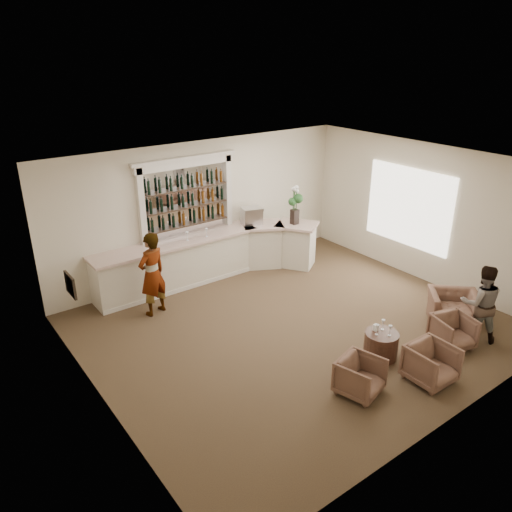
{
  "coord_description": "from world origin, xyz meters",
  "views": [
    {
      "loc": [
        -5.92,
        -6.62,
        5.33
      ],
      "look_at": [
        -0.34,
        0.9,
        1.36
      ],
      "focal_mm": 35.0,
      "sensor_mm": 36.0,
      "label": 1
    }
  ],
  "objects_px": {
    "sommelier": "(152,274)",
    "guest": "(481,304)",
    "armchair_center": "(431,364)",
    "flower_vase": "(295,203)",
    "bar_counter": "(211,257)",
    "armchair_right": "(453,332)",
    "armchair_left": "(360,377)",
    "espresso_machine": "(251,216)",
    "armchair_far": "(453,308)",
    "cocktail_table": "(381,345)"
  },
  "relations": [
    {
      "from": "sommelier",
      "to": "guest",
      "type": "bearing_deg",
      "value": 117.9
    },
    {
      "from": "armchair_center",
      "to": "flower_vase",
      "type": "height_order",
      "value": "flower_vase"
    },
    {
      "from": "armchair_right",
      "to": "flower_vase",
      "type": "height_order",
      "value": "flower_vase"
    },
    {
      "from": "armchair_right",
      "to": "armchair_far",
      "type": "xyz_separation_m",
      "value": [
        0.84,
        0.55,
        -0.0
      ]
    },
    {
      "from": "sommelier",
      "to": "armchair_far",
      "type": "height_order",
      "value": "sommelier"
    },
    {
      "from": "armchair_far",
      "to": "armchair_left",
      "type": "bearing_deg",
      "value": -127.21
    },
    {
      "from": "bar_counter",
      "to": "espresso_machine",
      "type": "xyz_separation_m",
      "value": [
        1.3,
        0.09,
        0.78
      ]
    },
    {
      "from": "sommelier",
      "to": "espresso_machine",
      "type": "xyz_separation_m",
      "value": [
        3.17,
        0.83,
        0.44
      ]
    },
    {
      "from": "bar_counter",
      "to": "guest",
      "type": "height_order",
      "value": "guest"
    },
    {
      "from": "armchair_left",
      "to": "armchair_right",
      "type": "xyz_separation_m",
      "value": [
        2.46,
        -0.09,
        0.0
      ]
    },
    {
      "from": "armchair_far",
      "to": "flower_vase",
      "type": "height_order",
      "value": "flower_vase"
    },
    {
      "from": "bar_counter",
      "to": "armchair_left",
      "type": "distance_m",
      "value": 5.23
    },
    {
      "from": "espresso_machine",
      "to": "armchair_center",
      "type": "bearing_deg",
      "value": -78.12
    },
    {
      "from": "armchair_left",
      "to": "espresso_machine",
      "type": "distance_m",
      "value": 5.64
    },
    {
      "from": "armchair_left",
      "to": "armchair_far",
      "type": "height_order",
      "value": "armchair_far"
    },
    {
      "from": "armchair_left",
      "to": "armchair_right",
      "type": "distance_m",
      "value": 2.46
    },
    {
      "from": "cocktail_table",
      "to": "sommelier",
      "type": "bearing_deg",
      "value": 123.24
    },
    {
      "from": "armchair_far",
      "to": "sommelier",
      "type": "bearing_deg",
      "value": -174.84
    },
    {
      "from": "armchair_center",
      "to": "armchair_far",
      "type": "xyz_separation_m",
      "value": [
        2.09,
        0.95,
        -0.02
      ]
    },
    {
      "from": "armchair_right",
      "to": "armchair_left",
      "type": "bearing_deg",
      "value": -166.31
    },
    {
      "from": "bar_counter",
      "to": "armchair_center",
      "type": "bearing_deg",
      "value": -81.56
    },
    {
      "from": "cocktail_table",
      "to": "flower_vase",
      "type": "bearing_deg",
      "value": 70.96
    },
    {
      "from": "cocktail_table",
      "to": "espresso_machine",
      "type": "distance_m",
      "value": 4.97
    },
    {
      "from": "armchair_left",
      "to": "cocktail_table",
      "type": "bearing_deg",
      "value": 8.87
    },
    {
      "from": "cocktail_table",
      "to": "armchair_left",
      "type": "distance_m",
      "value": 1.2
    },
    {
      "from": "guest",
      "to": "armchair_right",
      "type": "bearing_deg",
      "value": 31.97
    },
    {
      "from": "armchair_right",
      "to": "espresso_machine",
      "type": "height_order",
      "value": "espresso_machine"
    },
    {
      "from": "cocktail_table",
      "to": "armchair_center",
      "type": "height_order",
      "value": "armchair_center"
    },
    {
      "from": "armchair_far",
      "to": "guest",
      "type": "bearing_deg",
      "value": -65.14
    },
    {
      "from": "armchair_right",
      "to": "espresso_machine",
      "type": "xyz_separation_m",
      "value": [
        -0.8,
        5.39,
        1.03
      ]
    },
    {
      "from": "armchair_right",
      "to": "armchair_far",
      "type": "relative_size",
      "value": 0.71
    },
    {
      "from": "flower_vase",
      "to": "guest",
      "type": "bearing_deg",
      "value": -83.72
    },
    {
      "from": "guest",
      "to": "armchair_far",
      "type": "relative_size",
      "value": 1.6
    },
    {
      "from": "espresso_machine",
      "to": "flower_vase",
      "type": "xyz_separation_m",
      "value": [
        0.87,
        -0.66,
        0.35
      ]
    },
    {
      "from": "bar_counter",
      "to": "armchair_right",
      "type": "height_order",
      "value": "bar_counter"
    },
    {
      "from": "armchair_far",
      "to": "flower_vase",
      "type": "bearing_deg",
      "value": 145.5
    },
    {
      "from": "sommelier",
      "to": "armchair_right",
      "type": "distance_m",
      "value": 6.08
    },
    {
      "from": "armchair_center",
      "to": "flower_vase",
      "type": "bearing_deg",
      "value": 76.86
    },
    {
      "from": "armchair_left",
      "to": "flower_vase",
      "type": "bearing_deg",
      "value": 46.29
    },
    {
      "from": "bar_counter",
      "to": "sommelier",
      "type": "bearing_deg",
      "value": -158.44
    },
    {
      "from": "armchair_center",
      "to": "espresso_machine",
      "type": "height_order",
      "value": "espresso_machine"
    },
    {
      "from": "cocktail_table",
      "to": "espresso_machine",
      "type": "relative_size",
      "value": 1.29
    },
    {
      "from": "bar_counter",
      "to": "flower_vase",
      "type": "relative_size",
      "value": 5.73
    },
    {
      "from": "bar_counter",
      "to": "armchair_right",
      "type": "relative_size",
      "value": 8.19
    },
    {
      "from": "armchair_left",
      "to": "armchair_center",
      "type": "relative_size",
      "value": 0.93
    },
    {
      "from": "armchair_left",
      "to": "armchair_far",
      "type": "distance_m",
      "value": 3.33
    },
    {
      "from": "armchair_right",
      "to": "armchair_center",
      "type": "bearing_deg",
      "value": -146.21
    },
    {
      "from": "armchair_center",
      "to": "armchair_left",
      "type": "bearing_deg",
      "value": 158.84
    },
    {
      "from": "cocktail_table",
      "to": "guest",
      "type": "bearing_deg",
      "value": -19.7
    },
    {
      "from": "sommelier",
      "to": "espresso_machine",
      "type": "relative_size",
      "value": 3.8
    }
  ]
}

